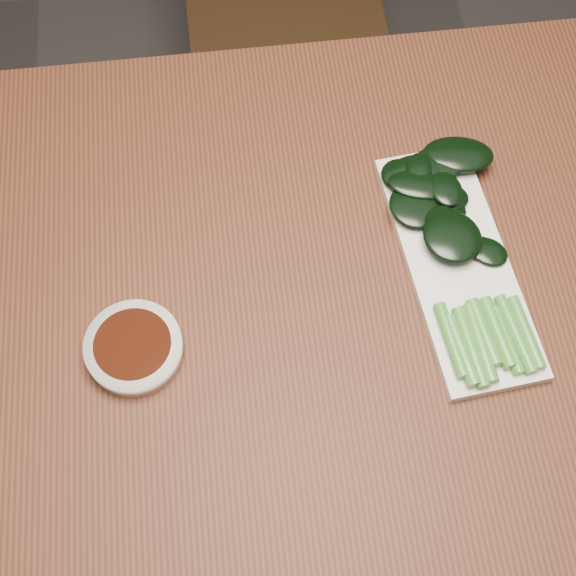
{
  "coord_description": "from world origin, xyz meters",
  "views": [
    {
      "loc": [
        -0.09,
        -0.37,
        1.58
      ],
      "look_at": [
        -0.04,
        0.03,
        0.76
      ],
      "focal_mm": 50.0,
      "sensor_mm": 36.0,
      "label": 1
    }
  ],
  "objects_px": {
    "serving_plate": "(457,264)",
    "gai_lan": "(451,230)",
    "table": "(322,334)",
    "sauce_bowl": "(134,348)"
  },
  "relations": [
    {
      "from": "sauce_bowl",
      "to": "serving_plate",
      "type": "height_order",
      "value": "sauce_bowl"
    },
    {
      "from": "table",
      "to": "serving_plate",
      "type": "distance_m",
      "value": 0.18
    },
    {
      "from": "table",
      "to": "sauce_bowl",
      "type": "distance_m",
      "value": 0.23
    },
    {
      "from": "serving_plate",
      "to": "table",
      "type": "bearing_deg",
      "value": -167.5
    },
    {
      "from": "table",
      "to": "gai_lan",
      "type": "height_order",
      "value": "gai_lan"
    },
    {
      "from": "sauce_bowl",
      "to": "table",
      "type": "bearing_deg",
      "value": 7.27
    },
    {
      "from": "serving_plate",
      "to": "gai_lan",
      "type": "bearing_deg",
      "value": 95.17
    },
    {
      "from": "table",
      "to": "sauce_bowl",
      "type": "bearing_deg",
      "value": -172.73
    },
    {
      "from": "table",
      "to": "serving_plate",
      "type": "xyz_separation_m",
      "value": [
        0.16,
        0.04,
        0.08
      ]
    },
    {
      "from": "table",
      "to": "gai_lan",
      "type": "relative_size",
      "value": 4.26
    }
  ]
}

